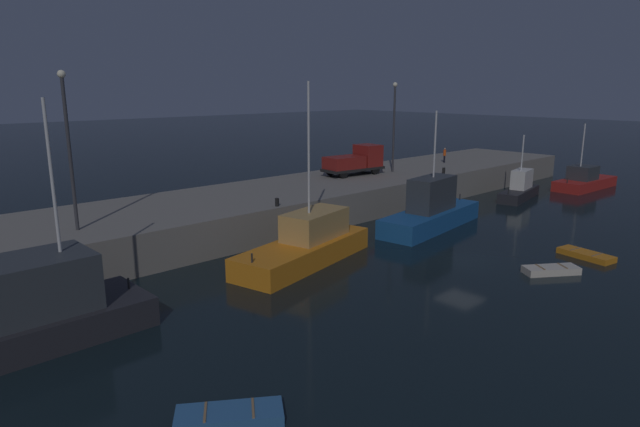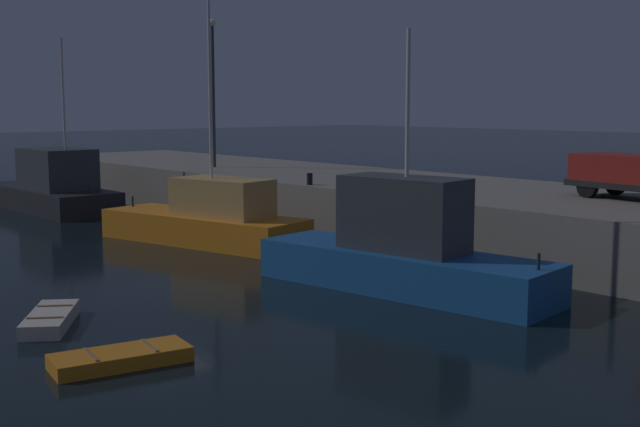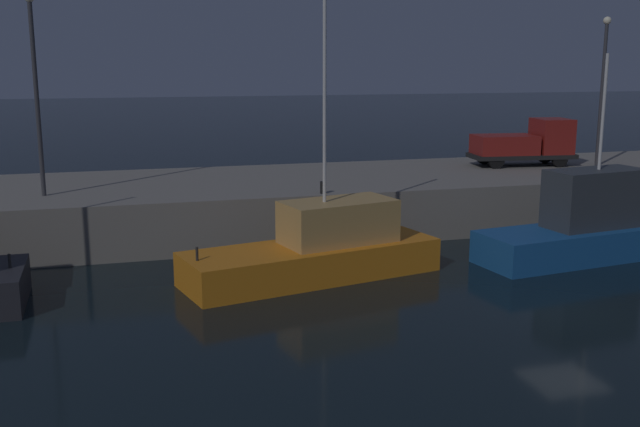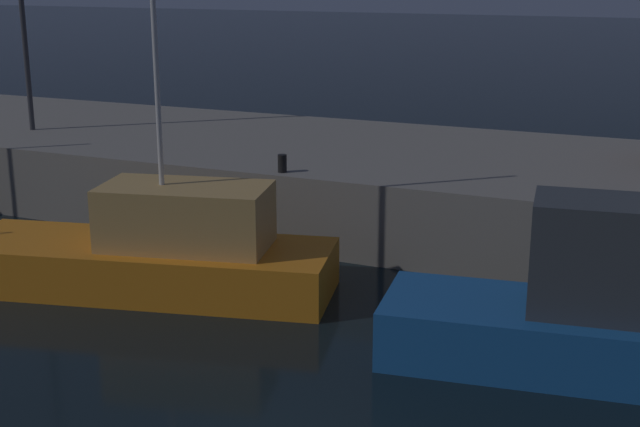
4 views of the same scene
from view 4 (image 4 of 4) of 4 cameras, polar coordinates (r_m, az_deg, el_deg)
name	(u,v)px [view 4 (image 4 of 4)]	position (r m, az deg, el deg)	size (l,w,h in m)	color
pier_quay	(492,194)	(30.26, 11.09, 1.27)	(72.33, 10.61, 2.48)	gray
fishing_boat_white	(630,317)	(20.21, 19.46, -6.34)	(11.00, 4.38, 8.75)	#195193
fishing_trawler_green	(157,252)	(24.43, -10.50, -2.47)	(10.70, 5.39, 10.77)	orange
bollard_west	(282,163)	(27.23, -2.46, 3.26)	(0.28, 0.28, 0.56)	black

